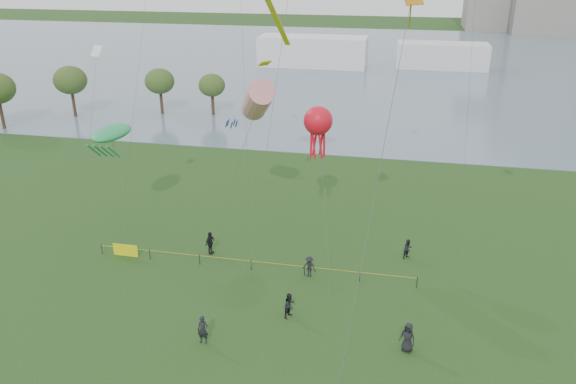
# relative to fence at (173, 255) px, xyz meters

# --- Properties ---
(lake) EXTENTS (400.00, 120.00, 0.08)m
(lake) POSITION_rel_fence_xyz_m (9.60, 86.57, -0.53)
(lake) COLOR slate
(lake) RESTS_ON ground_plane
(pavilion_left) EXTENTS (22.00, 8.00, 6.00)m
(pavilion_left) POSITION_rel_fence_xyz_m (-2.40, 81.57, 2.45)
(pavilion_left) COLOR white
(pavilion_left) RESTS_ON ground_plane
(pavilion_right) EXTENTS (18.00, 7.00, 5.00)m
(pavilion_right) POSITION_rel_fence_xyz_m (23.60, 84.57, 1.95)
(pavilion_right) COLOR silver
(pavilion_right) RESTS_ON ground_plane
(trees) EXTENTS (30.92, 16.52, 7.44)m
(trees) POSITION_rel_fence_xyz_m (-28.26, 33.82, 4.50)
(trees) COLOR #362618
(trees) RESTS_ON ground_plane
(fence) EXTENTS (24.07, 0.07, 1.05)m
(fence) POSITION_rel_fence_xyz_m (0.00, 0.00, 0.00)
(fence) COLOR black
(fence) RESTS_ON ground_plane
(spectator_a) EXTENTS (0.95, 1.04, 1.71)m
(spectator_a) POSITION_rel_fence_xyz_m (10.06, -5.11, 0.30)
(spectator_a) COLOR black
(spectator_a) RESTS_ON ground_plane
(spectator_b) EXTENTS (1.16, 0.85, 1.60)m
(spectator_b) POSITION_rel_fence_xyz_m (10.46, -0.02, 0.25)
(spectator_b) COLOR black
(spectator_b) RESTS_ON ground_plane
(spectator_c) EXTENTS (0.76, 1.17, 1.85)m
(spectator_c) POSITION_rel_fence_xyz_m (2.38, 1.76, 0.37)
(spectator_c) COLOR black
(spectator_c) RESTS_ON ground_plane
(spectator_d) EXTENTS (1.09, 0.93, 1.90)m
(spectator_d) POSITION_rel_fence_xyz_m (17.48, -7.05, 0.39)
(spectator_d) COLOR black
(spectator_d) RESTS_ON ground_plane
(spectator_f) EXTENTS (0.69, 0.47, 1.83)m
(spectator_f) POSITION_rel_fence_xyz_m (5.49, -8.72, 0.36)
(spectator_f) COLOR black
(spectator_f) RESTS_ON ground_plane
(spectator_g) EXTENTS (0.96, 0.96, 1.57)m
(spectator_g) POSITION_rel_fence_xyz_m (17.45, 4.10, 0.23)
(spectator_g) COLOR black
(spectator_g) RESTS_ON ground_plane
(kite_windsock) EXTENTS (5.31, 5.48, 13.17)m
(kite_windsock) POSITION_rel_fence_xyz_m (5.19, 6.46, 10.61)
(kite_windsock) COLOR #3F3F42
(kite_creature) EXTENTS (3.73, 6.21, 8.95)m
(kite_creature) POSITION_rel_fence_xyz_m (-6.28, 4.38, 7.92)
(kite_creature) COLOR #3F3F42
(kite_octopus) EXTENTS (3.60, 9.94, 10.99)m
(kite_octopus) POSITION_rel_fence_xyz_m (9.97, 6.31, 9.24)
(kite_octopus) COLOR #3F3F42
(kite_delta) EXTENTS (3.01, 15.59, 20.26)m
(kite_delta) POSITION_rel_fence_xyz_m (15.97, -4.66, 17.69)
(kite_delta) COLOR #3F3F42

